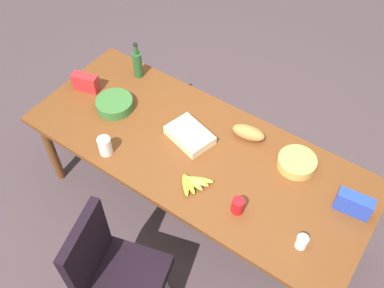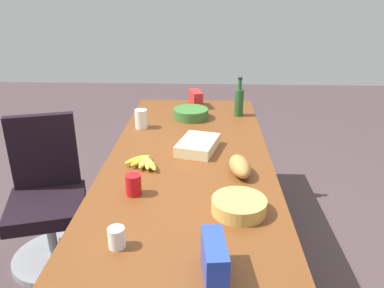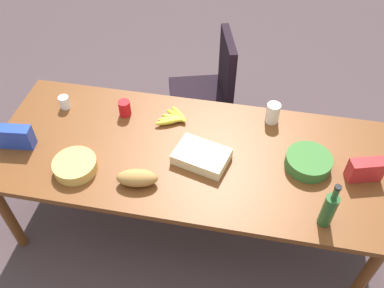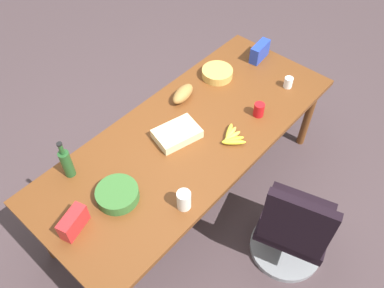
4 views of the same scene
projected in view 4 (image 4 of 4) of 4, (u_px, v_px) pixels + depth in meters
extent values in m
plane|color=#47373A|center=(191.00, 192.00, 3.48)|extent=(10.00, 10.00, 0.00)
cube|color=brown|center=(191.00, 135.00, 2.91)|extent=(2.48, 1.01, 0.04)
cylinder|color=brown|center=(308.00, 116.00, 3.58)|extent=(0.07, 0.07, 0.73)
cylinder|color=brown|center=(42.00, 232.00, 2.82)|extent=(0.07, 0.07, 0.73)
cylinder|color=brown|center=(236.00, 77.00, 3.94)|extent=(0.07, 0.07, 0.73)
cylinder|color=gray|center=(285.00, 247.00, 3.11)|extent=(0.56, 0.56, 0.05)
cylinder|color=gray|center=(291.00, 234.00, 2.95)|extent=(0.06, 0.06, 0.38)
cube|color=black|center=(296.00, 221.00, 2.80)|extent=(0.60, 0.60, 0.09)
cube|color=black|center=(296.00, 226.00, 2.44)|extent=(0.18, 0.43, 0.51)
cube|color=red|center=(73.00, 222.00, 2.34)|extent=(0.21, 0.13, 0.14)
cylinder|color=red|center=(259.00, 110.00, 2.98)|extent=(0.10, 0.10, 0.11)
cylinder|color=white|center=(288.00, 82.00, 3.20)|extent=(0.08, 0.08, 0.09)
cylinder|color=#366A2E|center=(117.00, 194.00, 2.50)|extent=(0.29, 0.29, 0.08)
cylinder|color=gold|center=(217.00, 73.00, 3.29)|extent=(0.31, 0.31, 0.07)
ellipsoid|color=yellow|center=(234.00, 142.00, 2.80)|extent=(0.14, 0.15, 0.04)
ellipsoid|color=yellow|center=(233.00, 140.00, 2.82)|extent=(0.16, 0.12, 0.04)
ellipsoid|color=gold|center=(232.00, 137.00, 2.84)|extent=(0.17, 0.06, 0.04)
ellipsoid|color=yellow|center=(230.00, 134.00, 2.85)|extent=(0.17, 0.06, 0.04)
ellipsoid|color=gold|center=(229.00, 132.00, 2.87)|extent=(0.17, 0.10, 0.04)
cylinder|color=white|center=(184.00, 200.00, 2.44)|extent=(0.11, 0.11, 0.14)
cube|color=beige|center=(177.00, 134.00, 2.85)|extent=(0.37, 0.30, 0.07)
cylinder|color=#235225|center=(67.00, 164.00, 2.57)|extent=(0.09, 0.09, 0.22)
cylinder|color=#235225|center=(61.00, 149.00, 2.46)|extent=(0.04, 0.04, 0.08)
cylinder|color=black|center=(59.00, 144.00, 2.42)|extent=(0.04, 0.04, 0.01)
ellipsoid|color=#A8763B|center=(183.00, 94.00, 3.10)|extent=(0.26, 0.15, 0.10)
cube|color=#2440B7|center=(260.00, 52.00, 3.42)|extent=(0.23, 0.10, 0.15)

